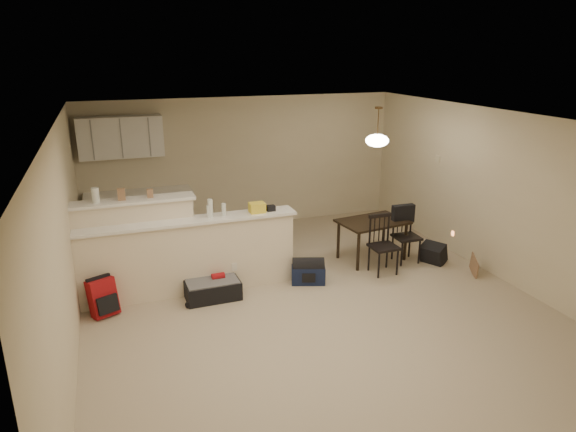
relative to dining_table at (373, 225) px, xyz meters
name	(u,v)px	position (x,y,z in m)	size (l,w,h in m)	color
room	(313,216)	(-1.51, -1.10, 0.66)	(7.00, 7.02, 2.50)	tan
breakfast_bar	(170,252)	(-3.27, -0.12, 0.02)	(3.08, 0.58, 1.39)	beige
upper_cabinets	(121,137)	(-3.71, 2.22, 1.31)	(1.40, 0.34, 0.70)	white
kitchen_counter	(141,218)	(-3.51, 2.09, -0.14)	(1.80, 0.60, 0.90)	white
thermostat	(438,159)	(1.47, 0.45, 0.91)	(0.02, 0.12, 0.12)	beige
jar	(95,195)	(-4.16, 0.02, 0.90)	(0.10, 0.10, 0.20)	silver
cereal_box	(121,194)	(-3.84, 0.02, 0.88)	(0.10, 0.07, 0.16)	#936B4B
small_box	(150,193)	(-3.47, 0.02, 0.86)	(0.08, 0.06, 0.12)	#936B4B
bottle_a	(210,208)	(-2.69, -0.20, 0.63)	(0.07, 0.07, 0.26)	silver
bottle_b	(224,210)	(-2.50, -0.20, 0.59)	(0.06, 0.06, 0.18)	silver
bag_lump	(257,208)	(-2.01, -0.20, 0.57)	(0.22, 0.18, 0.14)	#936B4B
pouch	(271,208)	(-1.80, -0.20, 0.54)	(0.12, 0.10, 0.08)	#936B4B
extra_item_x	(209,211)	(-2.71, -0.20, 0.58)	(0.06, 0.06, 0.17)	silver
dining_table	(373,225)	(0.00, 0.00, 0.00)	(1.16, 0.85, 0.67)	black
pendant_lamp	(377,140)	(0.00, 0.00, 1.40)	(0.36, 0.36, 0.62)	brown
dining_chair_near	(384,245)	(-0.10, -0.55, -0.13)	(0.40, 0.38, 0.92)	black
dining_chair_far	(407,235)	(0.48, -0.28, -0.14)	(0.40, 0.38, 0.90)	black
suitcase	(212,289)	(-2.77, -0.49, -0.46)	(0.75, 0.48, 0.25)	black
red_backpack	(103,297)	(-4.21, -0.49, -0.34)	(0.33, 0.21, 0.49)	#A11217
navy_duffel	(308,274)	(-1.32, -0.49, -0.46)	(0.49, 0.27, 0.27)	#131D3D
black_daypack	(433,254)	(0.87, -0.49, -0.43)	(0.36, 0.26, 0.32)	black
cardboard_sheet	(474,266)	(1.19, -1.10, -0.45)	(0.38, 0.02, 0.29)	#936B4B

